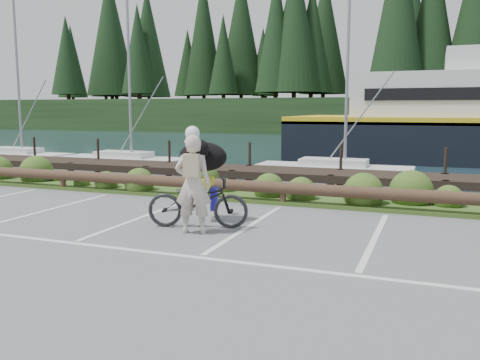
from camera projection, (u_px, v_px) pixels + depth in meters
name	position (u px, v px, depth m)	size (l,w,h in m)	color
ground	(209.00, 252.00, 8.84)	(72.00, 72.00, 0.00)	#5C5C5F
harbor_backdrop	(415.00, 124.00, 81.27)	(170.00, 160.00, 30.00)	#172D38
vegetation_strip	(290.00, 199.00, 13.73)	(34.00, 1.60, 0.10)	#3D5B21
log_rail	(283.00, 205.00, 13.09)	(32.00, 0.30, 0.60)	#443021
bicycle	(198.00, 201.00, 10.57)	(0.73, 2.11, 1.11)	black
cyclist	(193.00, 184.00, 10.03)	(0.72, 0.47, 1.98)	beige
dog	(203.00, 156.00, 11.12)	(1.12, 0.55, 0.65)	black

